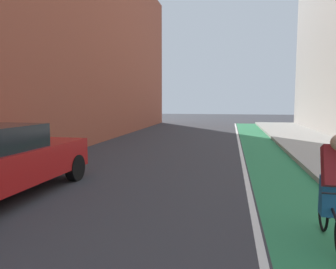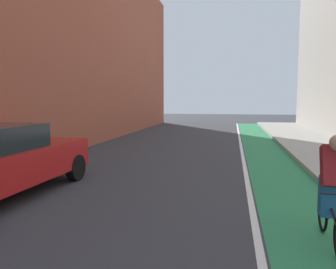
% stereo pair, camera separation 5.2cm
% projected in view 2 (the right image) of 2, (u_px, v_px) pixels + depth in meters
% --- Properties ---
extents(ground_plane, '(78.86, 78.86, 0.00)m').
position_uv_depth(ground_plane, '(168.00, 167.00, 10.07)').
color(ground_plane, '#38383D').
extents(bike_lane_paint, '(1.60, 35.85, 0.00)m').
position_uv_depth(bike_lane_paint, '(270.00, 159.00, 11.42)').
color(bike_lane_paint, '#2D8451').
rests_on(bike_lane_paint, ground).
extents(lane_divider_stripe, '(0.12, 35.85, 0.00)m').
position_uv_depth(lane_divider_stripe, '(243.00, 159.00, 11.60)').
color(lane_divider_stripe, white).
rests_on(lane_divider_stripe, ground).
extents(building_facade_left, '(4.15, 35.85, 10.32)m').
position_uv_depth(building_facade_left, '(28.00, 17.00, 12.57)').
color(building_facade_left, '#9E4C38').
rests_on(building_facade_left, ground).
extents(cyclist_mid, '(0.48, 1.66, 1.58)m').
position_uv_depth(cyclist_mid, '(332.00, 189.00, 4.61)').
color(cyclist_mid, black).
rests_on(cyclist_mid, ground).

